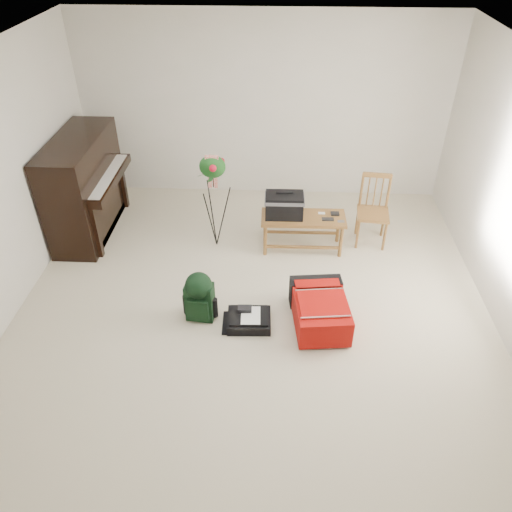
# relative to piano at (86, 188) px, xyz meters

# --- Properties ---
(floor) EXTENTS (5.00, 5.50, 0.01)m
(floor) POSITION_rel_piano_xyz_m (2.19, -1.60, -0.60)
(floor) COLOR beige
(floor) RESTS_ON ground
(ceiling) EXTENTS (5.00, 5.50, 0.01)m
(ceiling) POSITION_rel_piano_xyz_m (2.19, -1.60, 1.90)
(ceiling) COLOR white
(ceiling) RESTS_ON wall_back
(wall_back) EXTENTS (5.00, 0.04, 2.50)m
(wall_back) POSITION_rel_piano_xyz_m (2.19, 1.15, 0.65)
(wall_back) COLOR silver
(wall_back) RESTS_ON floor
(piano) EXTENTS (0.71, 1.50, 1.25)m
(piano) POSITION_rel_piano_xyz_m (0.00, 0.00, 0.00)
(piano) COLOR black
(piano) RESTS_ON floor
(bench) EXTENTS (1.02, 0.42, 0.78)m
(bench) POSITION_rel_piano_xyz_m (2.57, -0.30, -0.05)
(bench) COLOR brown
(bench) RESTS_ON floor
(dining_chair) EXTENTS (0.42, 0.42, 0.88)m
(dining_chair) POSITION_rel_piano_xyz_m (3.59, -0.10, -0.17)
(dining_chair) COLOR brown
(dining_chair) RESTS_ON floor
(red_suitcase) EXTENTS (0.60, 0.83, 0.33)m
(red_suitcase) POSITION_rel_piano_xyz_m (2.88, -1.60, -0.42)
(red_suitcase) COLOR #B81307
(red_suitcase) RESTS_ON floor
(black_duffel) EXTENTS (0.45, 0.37, 0.19)m
(black_duffel) POSITION_rel_piano_xyz_m (2.16, -1.72, -0.53)
(black_duffel) COLOR black
(black_duffel) RESTS_ON floor
(green_backpack) EXTENTS (0.30, 0.28, 0.56)m
(green_backpack) POSITION_rel_piano_xyz_m (1.65, -1.63, -0.29)
(green_backpack) COLOR black
(green_backpack) RESTS_ON floor
(flower_stand) EXTENTS (0.39, 0.39, 1.25)m
(flower_stand) POSITION_rel_piano_xyz_m (1.66, -0.29, 0.01)
(flower_stand) COLOR black
(flower_stand) RESTS_ON floor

